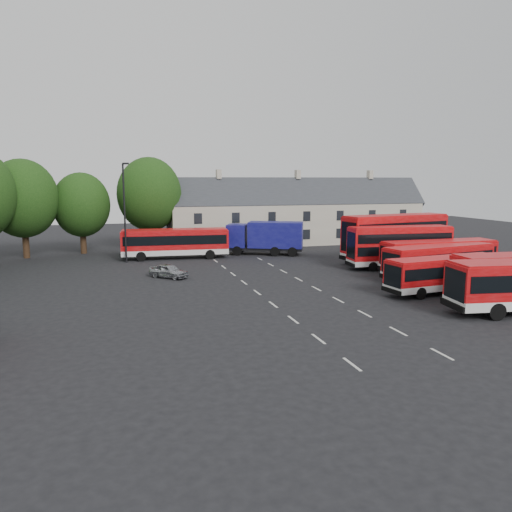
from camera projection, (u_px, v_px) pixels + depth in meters
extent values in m
plane|color=black|center=(265.00, 298.00, 37.01)|extent=(140.00, 140.00, 0.00)
cube|color=beige|center=(352.00, 364.00, 23.72)|extent=(0.15, 1.80, 0.01)
cube|color=beige|center=(319.00, 339.00, 27.52)|extent=(0.15, 1.80, 0.01)
cube|color=beige|center=(293.00, 320.00, 31.31)|extent=(0.15, 1.80, 0.01)
cube|color=beige|center=(273.00, 305.00, 35.11)|extent=(0.15, 1.80, 0.01)
cube|color=beige|center=(257.00, 292.00, 38.90)|extent=(0.15, 1.80, 0.01)
cube|color=beige|center=(244.00, 282.00, 42.70)|extent=(0.15, 1.80, 0.01)
cube|color=beige|center=(233.00, 274.00, 46.50)|extent=(0.15, 1.80, 0.01)
cube|color=beige|center=(224.00, 267.00, 50.29)|extent=(0.15, 1.80, 0.01)
cube|color=beige|center=(216.00, 261.00, 54.09)|extent=(0.15, 1.80, 0.01)
cube|color=beige|center=(442.00, 354.00, 25.11)|extent=(0.15, 1.80, 0.01)
cube|color=beige|center=(398.00, 331.00, 28.90)|extent=(0.15, 1.80, 0.01)
cube|color=beige|center=(365.00, 314.00, 32.70)|extent=(0.15, 1.80, 0.01)
cube|color=beige|center=(338.00, 300.00, 36.49)|extent=(0.15, 1.80, 0.01)
cube|color=beige|center=(316.00, 289.00, 40.29)|extent=(0.15, 1.80, 0.01)
cube|color=beige|center=(299.00, 279.00, 44.09)|extent=(0.15, 1.80, 0.01)
cube|color=beige|center=(284.00, 271.00, 47.88)|extent=(0.15, 1.80, 0.01)
cube|color=beige|center=(271.00, 265.00, 51.68)|extent=(0.15, 1.80, 0.01)
cube|color=beige|center=(260.00, 259.00, 55.47)|extent=(0.15, 1.80, 0.01)
cylinder|color=black|center=(26.00, 240.00, 55.84)|extent=(0.70, 0.70, 4.02)
ellipsoid|color=#17380F|center=(23.00, 198.00, 55.14)|extent=(7.59, 7.59, 8.73)
cylinder|color=black|center=(83.00, 239.00, 59.44)|extent=(0.70, 0.70, 3.50)
ellipsoid|color=#17380F|center=(81.00, 205.00, 58.83)|extent=(6.60, 6.60, 7.59)
cylinder|color=black|center=(151.00, 233.00, 62.55)|extent=(0.70, 0.70, 4.20)
ellipsoid|color=#17380F|center=(149.00, 194.00, 61.82)|extent=(7.92, 7.92, 9.11)
cube|color=beige|center=(297.00, 223.00, 68.94)|extent=(35.00, 7.00, 5.50)
cube|color=#2D3035|center=(297.00, 204.00, 68.53)|extent=(35.70, 7.13, 7.13)
cube|color=beige|center=(219.00, 174.00, 64.88)|extent=(0.60, 0.90, 1.20)
cube|color=beige|center=(298.00, 174.00, 67.93)|extent=(0.60, 0.90, 1.20)
cube|color=beige|center=(370.00, 175.00, 70.98)|extent=(0.60, 0.90, 1.20)
cylinder|color=black|center=(497.00, 312.00, 31.08)|extent=(1.15, 0.47, 1.12)
cylinder|color=black|center=(495.00, 297.00, 35.19)|extent=(1.09, 0.40, 1.07)
cube|color=silver|center=(444.00, 284.00, 38.69)|extent=(10.14, 3.34, 0.50)
cube|color=#B70B0E|center=(445.00, 270.00, 38.52)|extent=(10.14, 3.34, 1.76)
cube|color=black|center=(445.00, 269.00, 38.52)|extent=(9.75, 3.35, 0.86)
cube|color=#B70B0E|center=(446.00, 258.00, 38.38)|extent=(9.93, 3.23, 0.11)
cylinder|color=black|center=(420.00, 293.00, 36.59)|extent=(0.93, 0.35, 0.90)
cylinder|color=black|center=(465.00, 282.00, 40.87)|extent=(0.93, 0.35, 0.90)
cube|color=silver|center=(438.00, 271.00, 43.83)|extent=(11.05, 4.20, 0.54)
cube|color=#B70B0E|center=(439.00, 257.00, 43.64)|extent=(11.05, 4.20, 1.91)
cube|color=black|center=(439.00, 257.00, 43.63)|extent=(10.64, 4.19, 0.93)
cube|color=#B70B0E|center=(440.00, 246.00, 43.49)|extent=(10.83, 4.07, 0.12)
cylinder|color=black|center=(417.00, 280.00, 41.39)|extent=(1.01, 0.43, 0.98)
cylinder|color=black|center=(456.00, 269.00, 46.34)|extent=(1.01, 0.43, 0.98)
cube|color=silver|center=(438.00, 265.00, 46.64)|extent=(11.07, 2.57, 0.55)
cube|color=#B70B0E|center=(439.00, 252.00, 46.45)|extent=(11.07, 2.57, 1.96)
cube|color=black|center=(439.00, 252.00, 46.44)|extent=(10.63, 2.62, 0.95)
cube|color=#B70B0E|center=(440.00, 241.00, 46.29)|extent=(10.85, 2.47, 0.12)
cylinder|color=black|center=(412.00, 272.00, 44.64)|extent=(1.01, 0.29, 1.01)
cylinder|color=black|center=(462.00, 265.00, 48.72)|extent=(1.01, 0.29, 1.01)
cube|color=silver|center=(399.00, 261.00, 49.48)|extent=(10.40, 3.14, 0.51)
cube|color=#B70B0E|center=(400.00, 243.00, 49.21)|extent=(10.40, 3.14, 3.12)
cube|color=black|center=(399.00, 249.00, 49.30)|extent=(9.99, 3.16, 0.88)
cube|color=#B70B0E|center=(400.00, 227.00, 48.96)|extent=(10.18, 3.03, 0.11)
cylinder|color=black|center=(373.00, 267.00, 47.84)|extent=(0.95, 0.33, 0.93)
cylinder|color=black|center=(423.00, 261.00, 51.19)|extent=(0.95, 0.33, 0.93)
cube|color=black|center=(400.00, 237.00, 49.11)|extent=(9.99, 3.16, 0.88)
cube|color=silver|center=(394.00, 253.00, 53.73)|extent=(12.57, 4.84, 0.61)
cube|color=#B70B0E|center=(395.00, 233.00, 53.41)|extent=(12.57, 4.84, 3.74)
cube|color=black|center=(395.00, 240.00, 53.52)|extent=(12.10, 4.82, 1.06)
cube|color=#B70B0E|center=(396.00, 215.00, 53.12)|extent=(12.31, 4.69, 0.13)
cylinder|color=black|center=(373.00, 260.00, 50.95)|extent=(1.15, 0.50, 1.12)
cylinder|color=black|center=(414.00, 252.00, 56.61)|extent=(1.15, 0.50, 1.12)
cube|color=black|center=(396.00, 227.00, 53.30)|extent=(12.10, 4.82, 1.06)
cube|color=silver|center=(175.00, 251.00, 55.63)|extent=(11.84, 3.54, 0.58)
cube|color=#B70B0E|center=(175.00, 240.00, 55.43)|extent=(11.84, 3.54, 2.07)
cube|color=black|center=(175.00, 239.00, 55.42)|extent=(11.38, 3.57, 1.01)
cube|color=#B70B0E|center=(175.00, 230.00, 55.27)|extent=(11.60, 3.42, 0.13)
cylinder|color=black|center=(141.00, 256.00, 53.76)|extent=(1.08, 0.38, 1.06)
cylinder|color=black|center=(208.00, 251.00, 57.59)|extent=(1.08, 0.38, 1.06)
cube|color=black|center=(265.00, 248.00, 58.72)|extent=(8.99, 5.77, 0.33)
cube|color=navy|center=(237.00, 235.00, 58.96)|extent=(3.14, 3.42, 2.64)
cube|color=black|center=(228.00, 232.00, 59.05)|extent=(1.07, 2.18, 1.32)
cube|color=navy|center=(276.00, 235.00, 58.30)|extent=(6.86, 5.10, 2.97)
cylinder|color=black|center=(237.00, 251.00, 57.96)|extent=(1.13, 0.74, 1.10)
cylinder|color=black|center=(294.00, 249.00, 59.50)|extent=(1.13, 0.74, 1.10)
imported|color=#A4A6AC|center=(169.00, 271.00, 44.66)|extent=(3.66, 3.70, 1.27)
cylinder|color=black|center=(125.00, 214.00, 52.20)|extent=(0.19, 0.19, 10.38)
cube|color=black|center=(126.00, 163.00, 51.41)|extent=(0.67, 0.43, 0.19)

